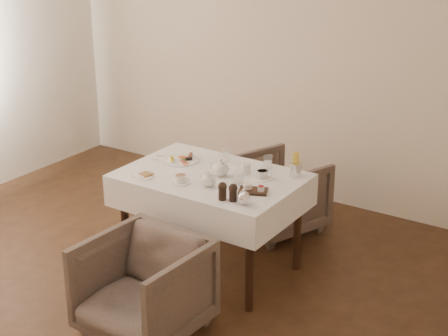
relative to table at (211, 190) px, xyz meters
name	(u,v)px	position (x,y,z in m)	size (l,w,h in m)	color
table	(211,190)	(0.00, 0.00, 0.00)	(1.28, 0.88, 0.75)	black
armchair_near	(143,288)	(0.12, -0.92, -0.32)	(0.69, 0.71, 0.64)	#4C3F37
armchair_far	(277,194)	(0.08, 0.86, -0.32)	(0.67, 0.69, 0.63)	#4C3F37
breakfast_plate	(181,160)	(-0.35, 0.11, 0.13)	(0.28, 0.28, 0.04)	white
side_plate	(143,175)	(-0.39, -0.29, 0.12)	(0.18, 0.16, 0.02)	white
teapot_centre	(221,168)	(0.07, 0.02, 0.18)	(0.16, 0.13, 0.13)	white
teapot_front	(208,179)	(0.11, -0.19, 0.17)	(0.14, 0.11, 0.12)	white
creamer	(246,169)	(0.20, 0.16, 0.16)	(0.06, 0.06, 0.08)	white
teacup_near	(181,179)	(-0.08, -0.25, 0.14)	(0.13, 0.13, 0.06)	white
teacup_far	(262,175)	(0.35, 0.13, 0.15)	(0.13, 0.13, 0.06)	white
glass_left	(226,155)	(-0.07, 0.30, 0.17)	(0.07, 0.07, 0.10)	silver
glass_mid	(239,178)	(0.26, -0.04, 0.16)	(0.07, 0.07, 0.09)	silver
glass_right	(268,162)	(0.28, 0.34, 0.17)	(0.07, 0.07, 0.10)	silver
condiment_board	(253,190)	(0.42, -0.10, 0.13)	(0.23, 0.20, 0.05)	black
pepper_mill_left	(222,191)	(0.31, -0.32, 0.18)	(0.06, 0.06, 0.13)	black
pepper_mill_right	(233,192)	(0.38, -0.30, 0.18)	(0.06, 0.06, 0.12)	black
silver_pot	(244,197)	(0.47, -0.31, 0.17)	(0.10, 0.08, 0.11)	white
fries_cup	(296,166)	(0.52, 0.31, 0.20)	(0.08, 0.08, 0.18)	silver
cutlery_fork	(169,157)	(-0.47, 0.13, 0.12)	(0.02, 0.21, 0.00)	silver
cutlery_knife	(164,161)	(-0.46, 0.04, 0.12)	(0.02, 0.19, 0.00)	silver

